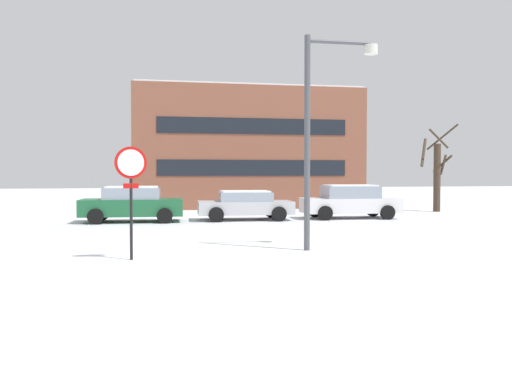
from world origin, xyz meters
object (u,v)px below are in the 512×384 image
(street_lamp, at_px, (321,119))
(parked_car_silver, at_px, (245,205))
(parked_car_green, at_px, (132,204))
(stop_sign, at_px, (131,180))
(parked_car_white, at_px, (350,201))

(street_lamp, relative_size, parked_car_silver, 1.36)
(parked_car_green, distance_m, parked_car_silver, 4.84)
(stop_sign, relative_size, parked_car_green, 0.63)
(street_lamp, bearing_deg, parked_car_white, 65.12)
(parked_car_silver, distance_m, parked_car_white, 4.84)
(stop_sign, distance_m, street_lamp, 5.22)
(stop_sign, xyz_separation_m, parked_car_white, (9.25, 10.09, -1.11))
(stop_sign, height_order, street_lamp, street_lamp)
(street_lamp, relative_size, parked_car_green, 1.33)
(parked_car_green, height_order, parked_car_silver, parked_car_green)
(stop_sign, distance_m, parked_car_white, 13.73)
(stop_sign, xyz_separation_m, street_lamp, (4.90, 0.72, 1.62))
(street_lamp, relative_size, parked_car_white, 1.28)
(parked_car_green, xyz_separation_m, parked_car_white, (9.67, 0.03, 0.01))
(street_lamp, xyz_separation_m, parked_car_green, (-5.33, 9.34, -2.74))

